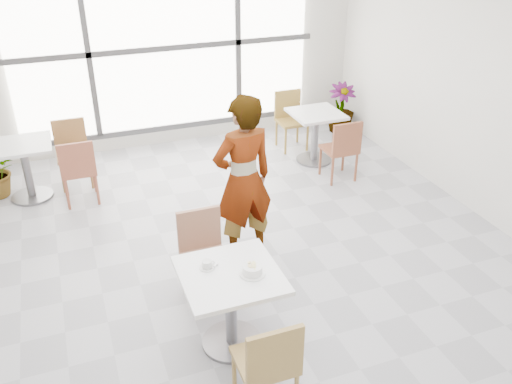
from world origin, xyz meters
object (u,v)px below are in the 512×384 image
object	(u,v)px
chair_near	(269,361)
bg_chair_left_far	(72,148)
oatmeal_bowl	(252,270)
main_table	(231,295)
person	(243,180)
bg_table_left	(25,163)
chair_far	(203,248)
bg_table_right	(315,130)
coffee_cup	(207,265)
bg_chair_left_near	(78,168)
bg_chair_right_near	(342,147)
bg_chair_right_far	(290,116)
plant_right	(341,108)

from	to	relation	value
chair_near	bg_chair_left_far	distance (m)	4.54
oatmeal_bowl	main_table	bearing A→B (deg)	155.21
person	bg_chair_left_far	distance (m)	2.91
person	bg_table_left	size ratio (longest dim) A/B	2.41
person	bg_table_left	world-z (taller)	person
chair_far	oatmeal_bowl	bearing A→B (deg)	-77.56
main_table	bg_table_right	world-z (taller)	same
coffee_cup	bg_chair_left_far	xyz separation A→B (m)	(-0.86, 3.52, -0.28)
bg_table_left	bg_chair_left_near	bearing A→B (deg)	-33.56
main_table	bg_table_left	world-z (taller)	same
bg_chair_left_far	bg_chair_right_near	world-z (taller)	same
bg_chair_left_far	bg_chair_right_near	size ratio (longest dim) A/B	1.00
chair_near	bg_chair_left_far	size ratio (longest dim) A/B	1.00
main_table	bg_chair_right_far	size ratio (longest dim) A/B	0.92
bg_table_left	plant_right	xyz separation A→B (m)	(4.81, 0.62, -0.08)
coffee_cup	bg_chair_left_near	world-z (taller)	bg_chair_left_near
person	bg_chair_left_near	distance (m)	2.38
plant_right	chair_far	bearing A→B (deg)	-134.84
main_table	oatmeal_bowl	size ratio (longest dim) A/B	3.81
oatmeal_bowl	bg_table_left	world-z (taller)	oatmeal_bowl
bg_chair_left_far	plant_right	xyz separation A→B (m)	(4.23, 0.38, -0.10)
bg_table_left	bg_chair_right_near	xyz separation A→B (m)	(3.97, -0.98, 0.01)
person	coffee_cup	bearing A→B (deg)	49.01
bg_chair_left_near	bg_chair_right_far	distance (m)	3.27
oatmeal_bowl	bg_table_right	bearing A→B (deg)	56.24
bg_chair_left_near	plant_right	xyz separation A→B (m)	(4.20, 1.03, -0.10)
main_table	oatmeal_bowl	bearing A→B (deg)	-24.79
coffee_cup	bg_chair_left_far	world-z (taller)	bg_chair_left_far
chair_near	bg_chair_left_near	distance (m)	3.91
bg_table_right	plant_right	bearing A→B (deg)	44.72
bg_table_right	bg_chair_left_near	world-z (taller)	bg_chair_left_near
bg_chair_left_far	bg_chair_right_far	bearing A→B (deg)	1.96
bg_chair_left_near	chair_far	bearing A→B (deg)	113.34
oatmeal_bowl	bg_chair_right_near	distance (m)	3.35
bg_chair_right_far	bg_chair_left_near	bearing A→B (deg)	-166.63
chair_far	bg_table_right	distance (m)	3.32
chair_near	plant_right	size ratio (longest dim) A/B	1.08
chair_far	bg_chair_left_near	world-z (taller)	same
oatmeal_bowl	bg_table_right	world-z (taller)	oatmeal_bowl
bg_table_left	bg_table_right	distance (m)	3.92
bg_table_right	oatmeal_bowl	bearing A→B (deg)	-123.76
coffee_cup	bg_table_left	size ratio (longest dim) A/B	0.21
bg_table_right	bg_chair_right_far	bearing A→B (deg)	101.02
bg_chair_right_far	plant_right	distance (m)	1.07
coffee_cup	bg_table_left	world-z (taller)	coffee_cup
coffee_cup	bg_table_left	xyz separation A→B (m)	(-1.45, 3.28, -0.29)
chair_far	oatmeal_bowl	world-z (taller)	chair_far
chair_far	bg_chair_right_far	bearing A→B (deg)	53.46
oatmeal_bowl	plant_right	size ratio (longest dim) A/B	0.26
person	bg_chair_left_near	bearing A→B (deg)	-57.67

